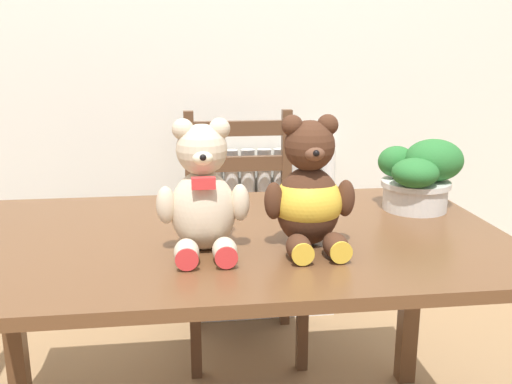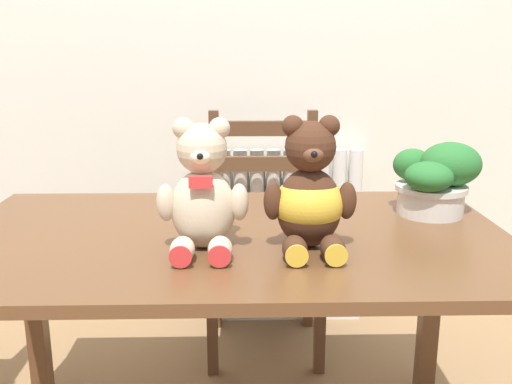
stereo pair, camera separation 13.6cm
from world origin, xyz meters
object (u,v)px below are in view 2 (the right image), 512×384
at_px(teddy_bear_left, 203,194).
at_px(potted_plant, 435,179).
at_px(teddy_bear_right, 310,196).
at_px(wooden_chair_behind, 264,234).

distance_m(teddy_bear_left, potted_plant, 0.70).
distance_m(teddy_bear_right, potted_plant, 0.47).
height_order(teddy_bear_right, potted_plant, teddy_bear_right).
bearing_deg(teddy_bear_left, potted_plant, -157.79).
xyz_separation_m(teddy_bear_right, potted_plant, (0.39, 0.26, -0.02)).
bearing_deg(potted_plant, teddy_bear_right, -146.06).
bearing_deg(teddy_bear_left, wooden_chair_behind, -102.23).
relative_size(teddy_bear_left, teddy_bear_right, 0.99).
relative_size(teddy_bear_right, potted_plant, 1.34).
height_order(wooden_chair_behind, potted_plant, wooden_chair_behind).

